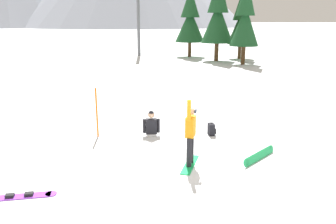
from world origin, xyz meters
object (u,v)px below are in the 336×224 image
object	(u,v)px
snowboarder_midground	(151,126)
loose_snowboard_far_spare	(259,155)
loose_snowboard_near_left	(20,196)
pine_tree_leaning	(190,19)
trail_marker_pole	(97,113)
pine_tree_young	(245,18)
pine_tree_tall	(218,15)
backpack_black	(211,129)
pine_tree_broad	(241,22)
snowboarder_foreground	(190,134)

from	to	relation	value
snowboarder_midground	loose_snowboard_far_spare	bearing A→B (deg)	-35.91
loose_snowboard_near_left	pine_tree_leaning	size ratio (longest dim) A/B	0.23
loose_snowboard_far_spare	trail_marker_pole	size ratio (longest dim) A/B	0.74
pine_tree_young	loose_snowboard_far_spare	bearing A→B (deg)	-101.66
snowboarder_midground	loose_snowboard_near_left	world-z (taller)	snowboarder_midground
snowboarder_midground	trail_marker_pole	xyz separation A→B (m)	(-1.95, -0.21, 0.58)
snowboarder_midground	pine_tree_tall	distance (m)	24.29
snowboarder_midground	backpack_black	world-z (taller)	snowboarder_midground
backpack_black	trail_marker_pole	distance (m)	4.25
backpack_black	pine_tree_broad	size ratio (longest dim) A/B	0.07
trail_marker_pole	pine_tree_young	distance (m)	23.12
snowboarder_midground	pine_tree_tall	world-z (taller)	pine_tree_tall
snowboarder_foreground	snowboarder_midground	xyz separation A→B (m)	(-1.23, 2.82, -0.64)
loose_snowboard_near_left	loose_snowboard_far_spare	xyz separation A→B (m)	(6.44, 2.21, 0.11)
loose_snowboard_far_spare	backpack_black	distance (m)	2.60
loose_snowboard_far_spare	pine_tree_tall	xyz separation A→B (m)	(2.61, 25.61, 4.43)
trail_marker_pole	snowboarder_foreground	bearing A→B (deg)	-39.51
loose_snowboard_near_left	trail_marker_pole	xyz separation A→B (m)	(1.12, 4.45, 0.89)
snowboarder_foreground	pine_tree_broad	xyz separation A→B (m)	(7.55, 27.93, 2.88)
pine_tree_young	snowboarder_foreground	bearing A→B (deg)	-106.48
snowboarder_foreground	trail_marker_pole	bearing A→B (deg)	140.49
loose_snowboard_far_spare	trail_marker_pole	xyz separation A→B (m)	(-5.32, 2.24, 0.78)
pine_tree_broad	pine_tree_tall	xyz separation A→B (m)	(-2.79, -1.94, 0.70)
snowboarder_midground	pine_tree_young	bearing A→B (deg)	68.34
loose_snowboard_far_spare	pine_tree_tall	size ratio (longest dim) A/B	0.16
snowboarder_foreground	loose_snowboard_far_spare	size ratio (longest dim) A/B	1.52
snowboarder_foreground	snowboarder_midground	bearing A→B (deg)	113.48
loose_snowboard_far_spare	pine_tree_broad	xyz separation A→B (m)	(5.40, 27.55, 3.72)
trail_marker_pole	loose_snowboard_far_spare	bearing A→B (deg)	-22.82
pine_tree_leaning	pine_tree_young	bearing A→B (deg)	-56.58
snowboarder_midground	backpack_black	distance (m)	2.25
loose_snowboard_near_left	pine_tree_leaning	world-z (taller)	pine_tree_leaning
loose_snowboard_far_spare	backpack_black	xyz separation A→B (m)	(-1.14, 2.34, 0.09)
backpack_black	pine_tree_tall	size ratio (longest dim) A/B	0.06
snowboarder_midground	trail_marker_pole	size ratio (longest dim) A/B	1.00
snowboarder_foreground	backpack_black	size ratio (longest dim) A/B	4.31
loose_snowboard_near_left	pine_tree_young	world-z (taller)	pine_tree_young
trail_marker_pole	pine_tree_tall	bearing A→B (deg)	71.24
loose_snowboard_far_spare	pine_tree_young	xyz separation A→B (m)	(4.71, 22.80, 4.13)
loose_snowboard_far_spare	pine_tree_tall	world-z (taller)	pine_tree_tall
pine_tree_broad	pine_tree_tall	bearing A→B (deg)	-145.14
loose_snowboard_far_spare	pine_tree_leaning	distance (m)	29.89
pine_tree_tall	snowboarder_midground	bearing A→B (deg)	-104.50
trail_marker_pole	pine_tree_leaning	xyz separation A→B (m)	(5.53, 27.39, 3.23)
pine_tree_leaning	snowboarder_foreground	bearing A→B (deg)	-94.48
snowboarder_foreground	loose_snowboard_near_left	world-z (taller)	snowboarder_foreground
loose_snowboard_near_left	loose_snowboard_far_spare	bearing A→B (deg)	18.92
loose_snowboard_near_left	pine_tree_tall	size ratio (longest dim) A/B	0.21
trail_marker_pole	snowboarder_midground	bearing A→B (deg)	6.04
backpack_black	pine_tree_broad	xyz separation A→B (m)	(6.54, 25.21, 3.64)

